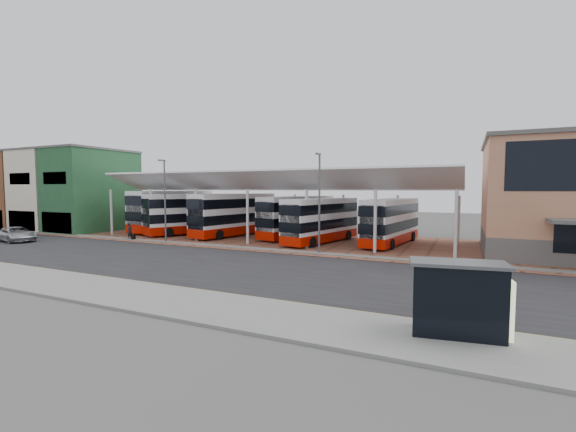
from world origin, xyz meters
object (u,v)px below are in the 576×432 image
Objects in this scene: bus_5 at (391,222)px; silver_car at (15,234)px; bus_2 at (234,215)px; bus_shelter at (468,292)px; bus_1 at (194,214)px; bus_3 at (297,217)px; bus_4 at (321,221)px; bus_0 at (173,211)px; pedestrian at (130,231)px.

silver_car is at bearing -150.32° from bus_5.
bus_shelter is (23.64, -22.11, -0.62)m from bus_2.
bus_1 is 1.06× the size of bus_5.
bus_3 is at bearing -50.76° from silver_car.
bus_4 reaches higher than bus_shelter.
bus_4 is at bearing 112.67° from bus_shelter.
bus_0 is 40.86m from bus_shelter.
bus_2 is at bearing -173.46° from bus_4.
bus_4 is (3.72, -2.63, -0.07)m from bus_3.
pedestrian is (1.96, -8.66, -1.61)m from bus_0.
bus_0 is at bearing -174.04° from bus_4.
bus_3 is at bearing 4.23° from bus_0.
bus_shelter is at bearing -123.38° from pedestrian.
bus_2 is 2.24× the size of silver_car.
bus_0 is 7.08× the size of pedestrian.
bus_shelter is at bearing -46.02° from bus_4.
pedestrian is at bearing -126.01° from bus_2.
bus_2 is 10.98m from pedestrian.
bus_4 reaches higher than silver_car.
bus_0 is at bearing -176.15° from bus_2.
bus_0 reaches higher than bus_3.
bus_2 reaches higher than bus_shelter.
bus_1 is 7.59m from pedestrian.
silver_car is (-12.20, -12.67, -1.62)m from bus_1.
bus_3 is 28.51m from silver_car.
bus_3 is at bearing -177.79° from bus_5.
bus_shelter is (12.94, -21.02, -0.42)m from bus_4.
bus_1 is 17.66m from silver_car.
bus_4 is at bearing -58.60° from silver_car.
bus_4 is 2.05× the size of silver_car.
bus_0 is at bearing -19.35° from silver_car.
bus_5 is at bearing 1.64° from bus_0.
bus_3 reaches higher than pedestrian.
bus_5 reaches higher than pedestrian.
bus_2 reaches higher than bus_5.
bus_0 is at bearing 136.24° from bus_shelter.
bus_2 reaches higher than bus_1.
pedestrian is at bearing -74.12° from bus_0.
bus_0 is 1.05× the size of bus_2.
bus_1 is at bearing -169.73° from bus_4.
pedestrian is (-18.65, -6.35, -1.26)m from bus_4.
bus_1 reaches higher than bus_5.
bus_4 is 30.61m from silver_car.
bus_2 is 17.10m from bus_5.
bus_1 is 22.29m from bus_5.
bus_1 reaches higher than bus_3.
bus_2 is at bearing 127.98° from bus_shelter.
bus_5 is at bearing 12.58° from bus_2.
bus_4 reaches higher than bus_5.
bus_0 is at bearing -173.48° from bus_5.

